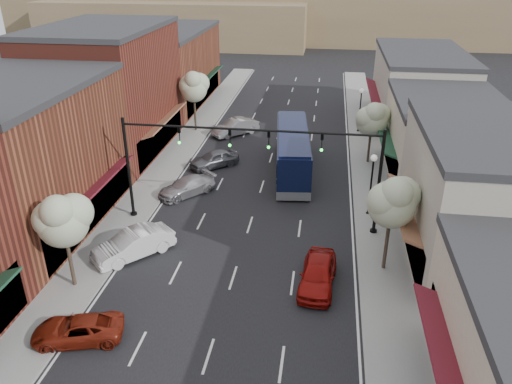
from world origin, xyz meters
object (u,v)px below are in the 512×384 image
at_px(lamp_post_near, 372,175).
at_px(lamp_post_far, 361,103).
at_px(tree_left_far, 194,86).
at_px(parked_car_a, 78,330).
at_px(tree_left_near, 62,218).
at_px(red_hatchback, 318,274).
at_px(signal_mast_right, 341,165).
at_px(coach_bus, 292,151).
at_px(parked_car_d, 214,159).
at_px(tree_right_near, 393,200).
at_px(parked_car_b, 133,244).
at_px(signal_mast_left, 162,155).
at_px(tree_right_far, 373,118).
at_px(parked_car_c, 187,187).
at_px(parked_car_e, 235,127).

relative_size(lamp_post_near, lamp_post_far, 1.00).
relative_size(tree_left_far, lamp_post_far, 1.38).
distance_m(lamp_post_near, parked_car_a, 20.17).
height_order(tree_left_near, parked_car_a, tree_left_near).
bearing_deg(tree_left_far, red_hatchback, -61.75).
relative_size(signal_mast_right, red_hatchback, 1.82).
distance_m(tree_left_near, tree_left_far, 26.00).
relative_size(signal_mast_right, coach_bus, 0.71).
xyz_separation_m(signal_mast_right, parked_car_d, (-10.09, 9.27, -3.91)).
relative_size(tree_right_near, parked_car_d, 1.42).
xyz_separation_m(parked_car_a, parked_car_b, (0.00, 7.17, 0.22)).
relative_size(coach_bus, parked_car_b, 2.39).
relative_size(signal_mast_left, tree_left_far, 1.34).
bearing_deg(tree_right_near, red_hatchback, -151.72).
relative_size(signal_mast_left, parked_car_d, 1.96).
xyz_separation_m(signal_mast_left, lamp_post_near, (13.42, 2.50, -1.62)).
height_order(tree_right_far, parked_car_c, tree_right_far).
xyz_separation_m(tree_right_far, parked_car_a, (-14.55, -23.76, -3.41)).
relative_size(tree_left_near, parked_car_c, 1.27).
bearing_deg(parked_car_a, tree_left_near, -166.17).
bearing_deg(tree_left_far, parked_car_b, -84.81).
bearing_deg(parked_car_a, signal_mast_right, 120.16).
xyz_separation_m(coach_bus, parked_car_c, (-7.36, -5.39, -1.17)).
bearing_deg(lamp_post_near, coach_bus, 130.58).
relative_size(parked_car_d, parked_car_e, 0.89).
bearing_deg(parked_car_b, parked_car_d, 125.32).
height_order(tree_left_near, parked_car_c, tree_left_near).
xyz_separation_m(tree_left_near, coach_bus, (10.29, 17.29, -2.40)).
distance_m(signal_mast_left, tree_left_far, 18.14).
relative_size(red_hatchback, parked_car_b, 0.93).
bearing_deg(parked_car_d, parked_car_c, -50.20).
distance_m(tree_right_far, tree_left_near, 25.99).
distance_m(red_hatchback, parked_car_b, 10.93).
bearing_deg(tree_left_near, lamp_post_far, 60.22).
distance_m(parked_car_d, parked_car_e, 8.29).
xyz_separation_m(tree_left_far, parked_car_a, (2.05, -29.76, -4.03)).
bearing_deg(tree_left_near, tree_right_near, 13.55).
distance_m(tree_left_near, parked_car_c, 12.77).
distance_m(parked_car_a, parked_car_d, 21.15).
bearing_deg(parked_car_a, tree_left_far, 169.13).
relative_size(red_hatchback, parked_car_d, 1.08).
distance_m(tree_right_far, red_hatchback, 18.65).
xyz_separation_m(parked_car_b, parked_car_e, (2.00, 22.20, -0.02)).
bearing_deg(tree_left_far, tree_left_near, -90.00).
height_order(tree_left_near, coach_bus, tree_left_near).
relative_size(tree_right_near, parked_car_b, 1.23).
bearing_deg(parked_car_e, coach_bus, -7.07).
bearing_deg(parked_car_b, signal_mast_left, 125.32).
bearing_deg(signal_mast_left, signal_mast_right, 0.00).
distance_m(signal_mast_right, lamp_post_near, 3.69).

